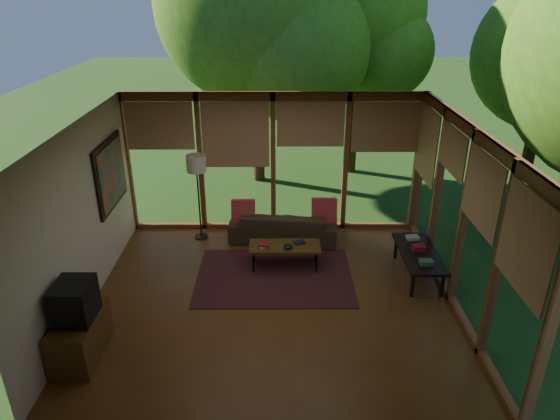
{
  "coord_description": "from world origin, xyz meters",
  "views": [
    {
      "loc": [
        0.09,
        -6.45,
        4.45
      ],
      "look_at": [
        0.12,
        0.7,
        1.2
      ],
      "focal_mm": 32.0,
      "sensor_mm": 36.0,
      "label": 1
    }
  ],
  "objects_px": {
    "floor_lamp": "(197,168)",
    "coffee_table": "(285,247)",
    "television": "(74,301)",
    "side_console": "(419,254)",
    "media_cabinet": "(80,337)",
    "sofa": "(284,225)"
  },
  "relations": [
    {
      "from": "media_cabinet",
      "to": "television",
      "type": "relative_size",
      "value": 1.82
    },
    {
      "from": "television",
      "to": "floor_lamp",
      "type": "height_order",
      "value": "floor_lamp"
    },
    {
      "from": "floor_lamp",
      "to": "coffee_table",
      "type": "relative_size",
      "value": 1.38
    },
    {
      "from": "television",
      "to": "side_console",
      "type": "bearing_deg",
      "value": 21.73
    },
    {
      "from": "television",
      "to": "side_console",
      "type": "distance_m",
      "value": 5.24
    },
    {
      "from": "sofa",
      "to": "television",
      "type": "xyz_separation_m",
      "value": [
        -2.65,
        -3.26,
        0.56
      ]
    },
    {
      "from": "floor_lamp",
      "to": "television",
      "type": "bearing_deg",
      "value": -107.66
    },
    {
      "from": "sofa",
      "to": "side_console",
      "type": "height_order",
      "value": "sofa"
    },
    {
      "from": "sofa",
      "to": "side_console",
      "type": "xyz_separation_m",
      "value": [
        2.2,
        -1.33,
        0.12
      ]
    },
    {
      "from": "media_cabinet",
      "to": "sofa",
      "type": "bearing_deg",
      "value": 50.74
    },
    {
      "from": "television",
      "to": "side_console",
      "type": "relative_size",
      "value": 0.39
    },
    {
      "from": "television",
      "to": "floor_lamp",
      "type": "xyz_separation_m",
      "value": [
        1.06,
        3.34,
        0.56
      ]
    },
    {
      "from": "media_cabinet",
      "to": "coffee_table",
      "type": "distance_m",
      "value": 3.48
    },
    {
      "from": "media_cabinet",
      "to": "side_console",
      "type": "relative_size",
      "value": 0.71
    },
    {
      "from": "side_console",
      "to": "television",
      "type": "bearing_deg",
      "value": -158.27
    },
    {
      "from": "television",
      "to": "coffee_table",
      "type": "relative_size",
      "value": 0.46
    },
    {
      "from": "media_cabinet",
      "to": "coffee_table",
      "type": "height_order",
      "value": "media_cabinet"
    },
    {
      "from": "side_console",
      "to": "sofa",
      "type": "bearing_deg",
      "value": 148.91
    },
    {
      "from": "coffee_table",
      "to": "side_console",
      "type": "distance_m",
      "value": 2.22
    },
    {
      "from": "media_cabinet",
      "to": "side_console",
      "type": "height_order",
      "value": "media_cabinet"
    },
    {
      "from": "media_cabinet",
      "to": "side_console",
      "type": "bearing_deg",
      "value": 21.65
    },
    {
      "from": "sofa",
      "to": "floor_lamp",
      "type": "relative_size",
      "value": 1.21
    }
  ]
}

